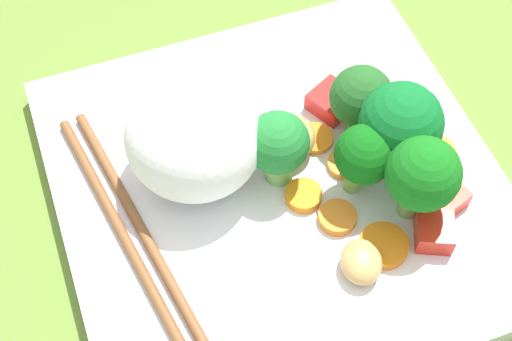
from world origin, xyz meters
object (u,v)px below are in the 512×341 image
(chopstick_pair, at_px, (145,256))
(square_plate, at_px, (279,190))
(broccoli_floret_4, at_px, (276,145))
(carrot_slice_3, at_px, (343,160))
(rice_mound, at_px, (194,137))

(chopstick_pair, bearing_deg, square_plate, 94.26)
(square_plate, xyz_separation_m, chopstick_pair, (-0.09, -0.03, 0.01))
(square_plate, bearing_deg, chopstick_pair, -163.43)
(broccoli_floret_4, relative_size, carrot_slice_3, 2.46)
(rice_mound, relative_size, carrot_slice_3, 3.77)
(square_plate, distance_m, chopstick_pair, 0.10)
(broccoli_floret_4, xyz_separation_m, carrot_slice_3, (0.04, -0.00, -0.03))
(square_plate, distance_m, broccoli_floret_4, 0.04)
(rice_mound, xyz_separation_m, broccoli_floret_4, (0.05, -0.02, -0.00))
(carrot_slice_3, xyz_separation_m, chopstick_pair, (-0.14, -0.03, 0.00))
(square_plate, xyz_separation_m, broccoli_floret_4, (-0.00, 0.01, 0.04))
(rice_mound, relative_size, chopstick_pair, 0.37)
(square_plate, distance_m, carrot_slice_3, 0.05)
(chopstick_pair, bearing_deg, broccoli_floret_4, 98.21)
(rice_mound, bearing_deg, broccoli_floret_4, -21.47)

